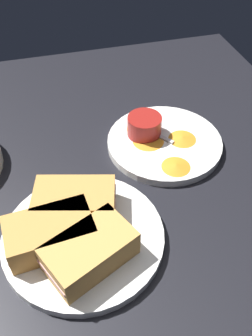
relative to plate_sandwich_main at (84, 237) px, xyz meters
The scene contains 11 objects.
ground_plane 8.36cm from the plate_sandwich_main, 97.77° to the left, with size 110.00×110.00×3.00cm, color black.
plate_sandwich_main is the anchor object (origin of this frame).
sandwich_half_near 5.86cm from the plate_sandwich_main, 92.90° to the left, with size 14.62×10.72×4.80cm.
sandwich_half_far 5.86cm from the plate_sandwich_main, behind, with size 13.81×8.69×4.80cm.
sandwich_half_extra 5.86cm from the plate_sandwich_main, 87.10° to the right, with size 14.99×12.38×4.80cm.
ramekin_dark_sauce 6.43cm from the plate_sandwich_main, 96.10° to the right, with size 6.51×6.51×3.64cm.
spoon_by_dark_ramekin 1.39cm from the plate_sandwich_main, 142.52° to the right, with size 2.21×9.86×0.80cm.
plate_chips_companion 27.25cm from the plate_sandwich_main, 42.22° to the left, with size 23.26×23.26×1.60cm, color white.
ramekin_light_gravy 27.17cm from the plate_sandwich_main, 51.81° to the left, with size 6.95×6.95×4.15cm.
spoon_by_gravy_ramekin 28.09cm from the plate_sandwich_main, 52.31° to the left, with size 7.22×8.71×0.80cm.
plantain_chip_scatter 26.16cm from the plate_sandwich_main, 43.70° to the left, with size 14.85×19.59×0.60cm.
Camera 1 is at (-1.21, -42.30, 49.90)cm, focal length 39.15 mm.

